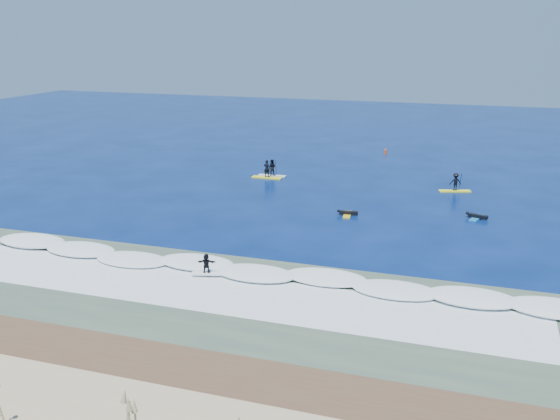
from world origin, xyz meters
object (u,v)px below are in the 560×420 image
(prone_paddler_near, at_px, (348,213))
(prone_paddler_far, at_px, (477,217))
(wave_surfer, at_px, (206,265))
(sup_paddler_center, at_px, (272,169))
(sup_paddler_left, at_px, (267,172))
(marker_buoy, at_px, (385,151))
(sup_paddler_right, at_px, (455,183))

(prone_paddler_near, xyz_separation_m, prone_paddler_far, (9.42, 2.13, 0.00))
(wave_surfer, bearing_deg, sup_paddler_center, 85.14)
(sup_paddler_left, xyz_separation_m, sup_paddler_center, (0.21, 0.89, 0.07))
(prone_paddler_far, xyz_separation_m, marker_buoy, (-10.43, 22.70, 0.18))
(sup_paddler_center, height_order, sup_paddler_right, sup_paddler_right)
(sup_paddler_right, xyz_separation_m, marker_buoy, (-8.43, 14.86, -0.42))
(sup_paddler_center, relative_size, wave_surfer, 1.54)
(sup_paddler_right, distance_m, wave_surfer, 27.54)
(sup_paddler_left, bearing_deg, wave_surfer, -78.34)
(sup_paddler_center, xyz_separation_m, prone_paddler_near, (9.70, -10.51, -0.57))
(marker_buoy, bearing_deg, prone_paddler_near, -87.66)
(wave_surfer, bearing_deg, prone_paddler_far, 33.73)
(sup_paddler_right, bearing_deg, prone_paddler_far, -92.55)
(sup_paddler_left, height_order, prone_paddler_near, sup_paddler_left)
(sup_paddler_left, xyz_separation_m, sup_paddler_right, (17.32, 0.35, 0.10))
(prone_paddler_far, bearing_deg, sup_paddler_right, 31.32)
(sup_paddler_center, distance_m, wave_surfer, 25.48)
(prone_paddler_near, distance_m, marker_buoy, 24.85)
(prone_paddler_near, distance_m, prone_paddler_far, 9.66)
(sup_paddler_left, bearing_deg, prone_paddler_near, -43.71)
(prone_paddler_near, relative_size, wave_surfer, 1.17)
(sup_paddler_left, distance_m, prone_paddler_far, 20.73)
(sup_paddler_right, bearing_deg, wave_surfer, -133.98)
(sup_paddler_center, relative_size, prone_paddler_near, 1.32)
(sup_paddler_left, bearing_deg, marker_buoy, 60.15)
(sup_paddler_left, bearing_deg, prone_paddler_far, -20.72)
(sup_paddler_left, relative_size, sup_paddler_right, 1.04)
(sup_paddler_right, height_order, prone_paddler_far, sup_paddler_right)
(prone_paddler_near, xyz_separation_m, marker_buoy, (-1.01, 24.83, 0.18))
(sup_paddler_right, bearing_deg, sup_paddler_center, 161.26)
(sup_paddler_right, bearing_deg, prone_paddler_near, -143.56)
(prone_paddler_far, bearing_deg, prone_paddler_near, 119.70)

